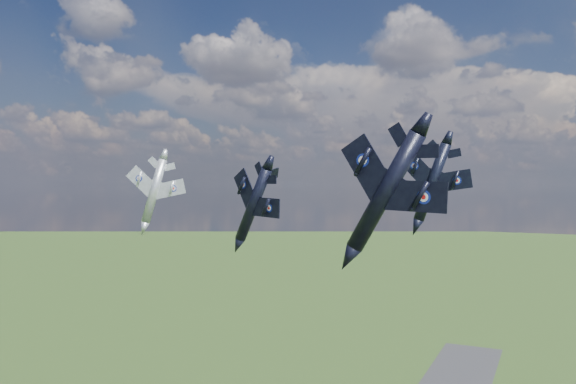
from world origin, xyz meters
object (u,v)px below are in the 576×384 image
at_px(jet_high_navy, 432,182).
at_px(jet_left_silver, 154,191).
at_px(jet_right_navy, 385,192).
at_px(jet_lead_navy, 253,204).

xyz_separation_m(jet_high_navy, jet_left_silver, (-47.03, -3.43, -1.45)).
height_order(jet_right_navy, jet_left_silver, jet_right_navy).
relative_size(jet_lead_navy, jet_left_silver, 0.96).
relative_size(jet_high_navy, jet_left_silver, 1.01).
distance_m(jet_lead_navy, jet_right_navy, 35.16).
relative_size(jet_right_navy, jet_high_navy, 0.84).
distance_m(jet_lead_navy, jet_left_silver, 29.77).
height_order(jet_lead_navy, jet_right_navy, jet_right_navy).
bearing_deg(jet_high_navy, jet_right_navy, -83.52).
height_order(jet_lead_navy, jet_left_silver, jet_left_silver).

